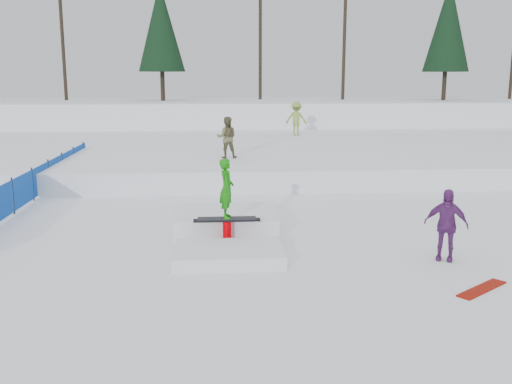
{
  "coord_description": "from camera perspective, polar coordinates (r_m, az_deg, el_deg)",
  "views": [
    {
      "loc": [
        -0.6,
        -12.27,
        3.97
      ],
      "look_at": [
        0.5,
        2.0,
        1.1
      ],
      "focal_mm": 40.0,
      "sensor_mm": 36.0,
      "label": 1
    }
  ],
  "objects": [
    {
      "name": "spectator_purple",
      "position": [
        13.22,
        18.46,
        -3.12
      ],
      "size": [
        1.02,
        0.77,
        1.61
      ],
      "primitive_type": "imported",
      "rotation": [
        0.0,
        0.0,
        -0.46
      ],
      "color": "#5C2568",
      "rests_on": "ground"
    },
    {
      "name": "safety_fence",
      "position": [
        20.07,
        -21.43,
        0.74
      ],
      "size": [
        0.05,
        16.0,
        1.1
      ],
      "color": "#0B3FA1",
      "rests_on": "ground"
    },
    {
      "name": "ground",
      "position": [
        12.91,
        -1.54,
        -6.58
      ],
      "size": [
        120.0,
        120.0,
        0.0
      ],
      "primitive_type": "plane",
      "color": "white"
    },
    {
      "name": "snow_berm",
      "position": [
        42.36,
        -3.61,
        7.58
      ],
      "size": [
        60.0,
        14.0,
        2.4
      ],
      "primitive_type": "cube",
      "color": "white",
      "rests_on": "ground"
    },
    {
      "name": "loose_board_red",
      "position": [
        11.85,
        21.66,
        -9.0
      ],
      "size": [
        1.3,
        1.05,
        0.03
      ],
      "primitive_type": "cube",
      "rotation": [
        0.0,
        0.0,
        0.63
      ],
      "color": "#810D03",
      "rests_on": "ground"
    },
    {
      "name": "snow_midrise",
      "position": [
        28.5,
        -3.17,
        4.13
      ],
      "size": [
        50.0,
        18.0,
        0.8
      ],
      "primitive_type": "cube",
      "color": "white",
      "rests_on": "ground"
    },
    {
      "name": "treeline",
      "position": [
        41.25,
        5.29,
        16.14
      ],
      "size": [
        40.24,
        4.22,
        10.5
      ],
      "color": "black",
      "rests_on": "snow_berm"
    },
    {
      "name": "walker_olive",
      "position": [
        22.94,
        -2.93,
        5.47
      ],
      "size": [
        0.83,
        0.66,
        1.66
      ],
      "primitive_type": "imported",
      "rotation": [
        0.0,
        0.0,
        3.1
      ],
      "color": "brown",
      "rests_on": "snow_midrise"
    },
    {
      "name": "walker_ygreen",
      "position": [
        32.22,
        4.06,
        7.33
      ],
      "size": [
        1.35,
        1.03,
        1.86
      ],
      "primitive_type": "imported",
      "rotation": [
        0.0,
        0.0,
        2.83
      ],
      "color": "olive",
      "rests_on": "snow_midrise"
    },
    {
      "name": "jib_rail_feature",
      "position": [
        14.3,
        -2.98,
        -3.53
      ],
      "size": [
        2.6,
        4.4,
        2.11
      ],
      "color": "white",
      "rests_on": "ground"
    }
  ]
}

